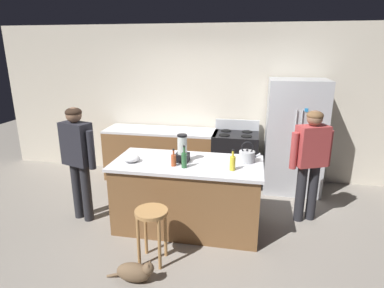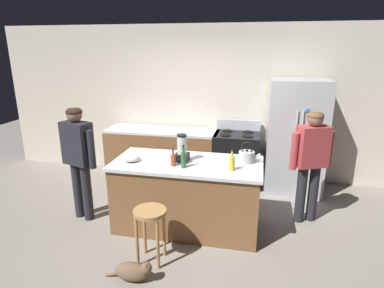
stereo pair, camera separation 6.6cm
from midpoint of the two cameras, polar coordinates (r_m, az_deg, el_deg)
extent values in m
plane|color=gray|center=(4.46, -1.20, -14.32)|extent=(14.00, 14.00, 0.00)
cube|color=beige|center=(5.82, 2.80, 7.31)|extent=(8.00, 0.10, 2.70)
cube|color=brown|center=(4.25, -1.23, -9.27)|extent=(1.83, 0.83, 0.87)
cube|color=silver|center=(4.07, -1.27, -3.49)|extent=(1.89, 0.89, 0.04)
cube|color=brown|center=(5.83, -5.70, -2.00)|extent=(2.00, 0.64, 0.87)
cube|color=silver|center=(5.70, -5.83, 2.36)|extent=(2.00, 0.64, 0.04)
cube|color=#B7BABF|center=(5.45, 17.36, 1.27)|extent=(0.90, 0.70, 1.84)
cylinder|color=#B7BABF|center=(5.07, 17.41, 1.20)|extent=(0.02, 0.02, 0.83)
cylinder|color=#B7BABF|center=(5.08, 18.30, 1.15)|extent=(0.02, 0.02, 0.83)
cube|color=red|center=(5.11, 19.90, 1.16)|extent=(0.05, 0.01, 0.05)
cube|color=#268CD8|center=(5.01, 19.31, 5.71)|extent=(0.05, 0.01, 0.05)
cube|color=orange|center=(5.13, 19.34, 0.12)|extent=(0.05, 0.01, 0.05)
cube|color=purple|center=(5.07, 20.25, 3.36)|extent=(0.05, 0.01, 0.05)
cube|color=red|center=(5.05, 20.26, 4.08)|extent=(0.05, 0.01, 0.05)
cube|color=orange|center=(5.20, 18.97, -2.39)|extent=(0.05, 0.01, 0.05)
cube|color=black|center=(5.58, 7.30, -2.72)|extent=(0.76, 0.64, 0.91)
cube|color=black|center=(5.29, 7.04, -4.34)|extent=(0.60, 0.01, 0.24)
cube|color=#B7BABF|center=(5.70, 7.71, 3.43)|extent=(0.76, 0.06, 0.18)
cylinder|color=black|center=(5.31, 5.43, 1.58)|extent=(0.18, 0.18, 0.01)
cylinder|color=black|center=(5.29, 9.32, 1.37)|extent=(0.18, 0.18, 0.01)
cylinder|color=black|center=(5.60, 5.75, 2.36)|extent=(0.18, 0.18, 0.01)
cylinder|color=black|center=(5.58, 9.43, 2.17)|extent=(0.18, 0.18, 0.01)
cylinder|color=#26262B|center=(4.78, -20.10, -7.73)|extent=(0.16, 0.16, 0.81)
cylinder|color=#26262B|center=(4.66, -18.59, -8.24)|extent=(0.16, 0.16, 0.81)
cube|color=#26262D|center=(4.48, -20.19, 0.06)|extent=(0.45, 0.33, 0.57)
cylinder|color=#26262D|center=(4.68, -22.18, -0.11)|extent=(0.11, 0.11, 0.51)
cylinder|color=#26262D|center=(4.32, -17.90, -1.03)|extent=(0.11, 0.11, 0.51)
sphere|color=#8C664C|center=(4.40, -20.69, 4.86)|extent=(0.25, 0.25, 0.20)
ellipsoid|color=#332319|center=(4.39, -20.74, 5.30)|extent=(0.26, 0.26, 0.12)
cylinder|color=#26262B|center=(4.73, 20.22, -8.04)|extent=(0.17, 0.17, 0.80)
cylinder|color=#26262B|center=(4.64, 18.33, -8.33)|extent=(0.17, 0.17, 0.80)
cube|color=#B23F3F|center=(4.46, 20.11, -0.32)|extent=(0.45, 0.36, 0.54)
cylinder|color=#B23F3F|center=(4.61, 22.67, -0.71)|extent=(0.12, 0.12, 0.49)
cylinder|color=#B23F3F|center=(4.35, 17.25, -1.16)|extent=(0.12, 0.12, 0.49)
sphere|color=#8C664C|center=(4.37, 20.59, 4.32)|extent=(0.26, 0.26, 0.20)
ellipsoid|color=brown|center=(4.36, 20.63, 4.77)|extent=(0.28, 0.28, 0.12)
cylinder|color=#B7844C|center=(3.55, -7.79, -11.87)|extent=(0.36, 0.36, 0.04)
cylinder|color=#B7844C|center=(3.65, -10.01, -16.85)|extent=(0.04, 0.04, 0.59)
cylinder|color=#B7844C|center=(3.59, -6.34, -17.40)|extent=(0.04, 0.04, 0.59)
cylinder|color=#B7844C|center=(3.84, -8.74, -15.00)|extent=(0.04, 0.04, 0.59)
cylinder|color=#B7844C|center=(3.77, -5.26, -15.47)|extent=(0.04, 0.04, 0.59)
ellipsoid|color=brown|center=(3.59, -10.91, -21.48)|extent=(0.36, 0.18, 0.20)
sphere|color=brown|center=(3.50, -8.37, -21.04)|extent=(0.12, 0.12, 0.12)
cone|color=brown|center=(3.43, -8.42, -20.57)|extent=(0.04, 0.04, 0.03)
cone|color=brown|center=(3.48, -8.07, -20.00)|extent=(0.04, 0.04, 0.03)
cylinder|color=brown|center=(3.69, -13.96, -21.61)|extent=(0.20, 0.03, 0.10)
cube|color=black|center=(4.08, -2.20, -2.40)|extent=(0.17, 0.17, 0.10)
cylinder|color=silver|center=(4.03, -2.22, -0.20)|extent=(0.12, 0.12, 0.23)
cylinder|color=black|center=(4.00, -2.24, 1.53)|extent=(0.12, 0.12, 0.02)
cylinder|color=#B24C26|center=(3.92, -3.76, -2.93)|extent=(0.06, 0.06, 0.14)
cylinder|color=#B24C26|center=(3.89, -3.79, -1.54)|extent=(0.02, 0.02, 0.06)
cylinder|color=black|center=(3.88, -3.80, -1.01)|extent=(0.03, 0.03, 0.02)
cylinder|color=yellow|center=(3.80, 6.72, -3.43)|extent=(0.07, 0.07, 0.17)
cylinder|color=yellow|center=(3.76, 6.78, -1.72)|extent=(0.03, 0.03, 0.07)
cylinder|color=black|center=(3.75, 6.81, -1.08)|extent=(0.03, 0.03, 0.02)
cylinder|color=#2D6638|center=(3.86, -1.89, -2.92)|extent=(0.07, 0.07, 0.18)
cylinder|color=#2D6638|center=(3.82, -1.91, -1.08)|extent=(0.03, 0.03, 0.08)
cylinder|color=black|center=(3.80, -1.92, -0.41)|extent=(0.03, 0.03, 0.02)
ellipsoid|color=white|center=(4.14, -11.15, -2.48)|extent=(0.21, 0.21, 0.09)
cylinder|color=#B7BABF|center=(4.11, 9.27, -2.21)|extent=(0.20, 0.20, 0.14)
sphere|color=black|center=(4.08, 9.32, -1.08)|extent=(0.03, 0.03, 0.03)
cylinder|color=#B7BABF|center=(4.10, 11.10, -2.04)|extent=(0.09, 0.03, 0.08)
torus|color=black|center=(4.07, 9.35, -0.62)|extent=(0.16, 0.02, 0.16)
camera|label=1|loc=(0.03, -90.44, -0.13)|focal=30.02mm
camera|label=2|loc=(0.03, 89.56, 0.13)|focal=30.02mm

